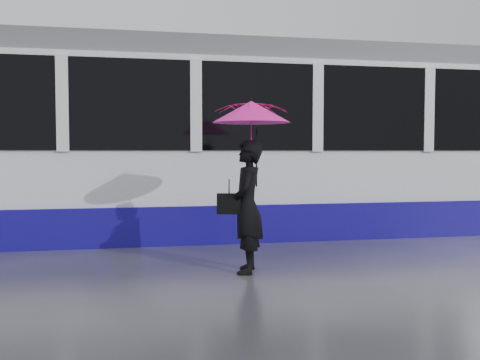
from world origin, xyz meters
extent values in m
plane|color=#29292E|center=(0.00, 0.00, 0.00)|extent=(90.00, 90.00, 0.00)
cube|color=#3F3D38|center=(0.00, 1.78, 0.01)|extent=(34.00, 0.07, 0.02)
cube|color=#3F3D38|center=(0.00, 3.22, 0.01)|extent=(34.00, 0.07, 0.02)
cube|color=white|center=(0.08, 2.50, 1.52)|extent=(24.00, 2.40, 2.95)
cube|color=#140B80|center=(0.08, 2.50, 0.31)|extent=(24.00, 2.56, 0.62)
cube|color=black|center=(0.08, 2.50, 2.20)|extent=(23.00, 2.48, 1.40)
cube|color=#5B5D63|center=(0.08, 2.50, 3.17)|extent=(23.60, 2.20, 0.35)
imported|color=black|center=(-0.04, -0.77, 0.81)|extent=(0.52, 0.67, 1.62)
imported|color=#FF1590|center=(0.01, -0.77, 1.71)|extent=(1.08, 1.09, 0.81)
cone|color=#FF1590|center=(0.01, -0.77, 1.96)|extent=(1.16, 1.16, 0.26)
cylinder|color=black|center=(0.01, -0.77, 2.11)|extent=(0.01, 0.01, 0.06)
cylinder|color=black|center=(0.08, -0.75, 1.40)|extent=(0.02, 0.02, 0.71)
cube|color=black|center=(-0.26, -0.75, 0.85)|extent=(0.31, 0.19, 0.25)
cylinder|color=black|center=(-0.26, -0.75, 1.06)|extent=(0.01, 0.01, 0.18)
camera|label=1|loc=(-1.40, -7.10, 1.47)|focal=40.00mm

